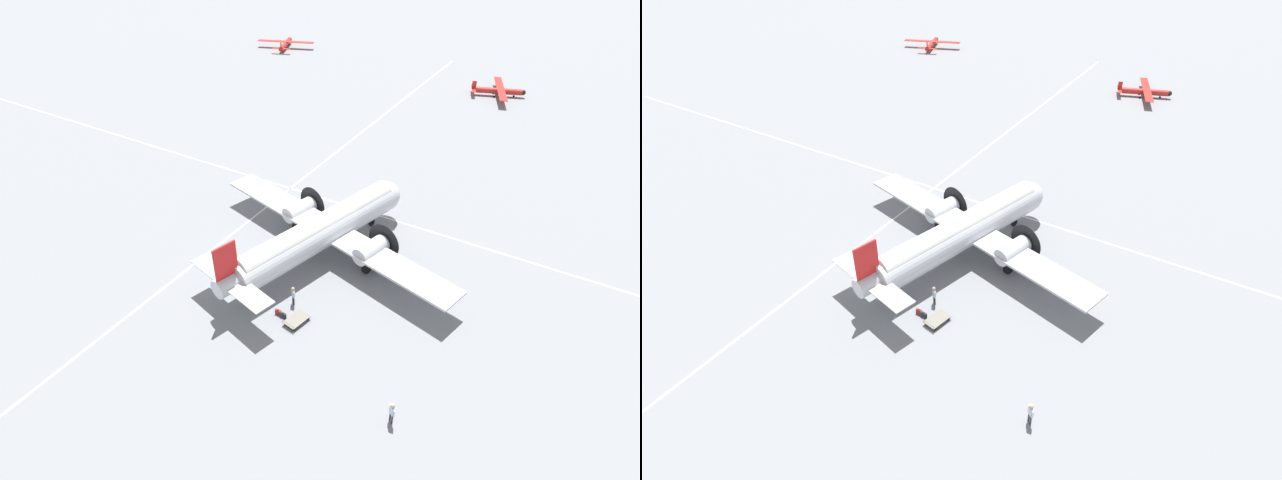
% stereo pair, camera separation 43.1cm
% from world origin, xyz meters
% --- Properties ---
extents(ground_plane, '(300.00, 300.00, 0.00)m').
position_xyz_m(ground_plane, '(0.00, 0.00, 0.00)').
color(ground_plane, slate).
extents(apron_line_eastwest, '(120.00, 0.16, 0.01)m').
position_xyz_m(apron_line_eastwest, '(0.00, -8.34, 0.00)').
color(apron_line_eastwest, silver).
rests_on(apron_line_eastwest, ground_plane).
extents(apron_line_northsouth, '(0.16, 120.00, 0.01)m').
position_xyz_m(apron_line_northsouth, '(8.54, 0.00, 0.00)').
color(apron_line_northsouth, silver).
rests_on(apron_line_northsouth, ground_plane).
extents(airliner_main, '(24.55, 20.11, 5.99)m').
position_xyz_m(airliner_main, '(-0.11, -0.42, 2.59)').
color(airliner_main, silver).
rests_on(airliner_main, ground_plane).
extents(crew_foreground, '(0.48, 0.41, 1.71)m').
position_xyz_m(crew_foreground, '(-11.75, 11.58, 1.05)').
color(crew_foreground, '#2D2D33').
rests_on(crew_foreground, ground_plane).
extents(passenger_boarding, '(0.46, 0.38, 1.64)m').
position_xyz_m(passenger_boarding, '(-1.25, 6.04, 1.00)').
color(passenger_boarding, '#2D2D33').
rests_on(passenger_boarding, ground_plane).
extents(suitcase_near_door, '(0.50, 0.14, 0.47)m').
position_xyz_m(suitcase_near_door, '(-1.38, 7.63, 0.21)').
color(suitcase_near_door, '#232328').
rests_on(suitcase_near_door, ground_plane).
extents(suitcase_upright_spare, '(0.48, 0.17, 0.48)m').
position_xyz_m(suitcase_upright_spare, '(-0.90, 7.56, 0.22)').
color(suitcase_upright_spare, maroon).
rests_on(suitcase_upright_spare, ground_plane).
extents(baggage_cart, '(1.46, 2.01, 0.56)m').
position_xyz_m(baggage_cart, '(-2.51, 7.56, 0.28)').
color(baggage_cart, '#6B665B').
rests_on(baggage_cart, ground_plane).
extents(light_aircraft_distant, '(10.36, 7.98, 2.04)m').
position_xyz_m(light_aircraft_distant, '(38.36, -51.93, 0.84)').
color(light_aircraft_distant, '#B2231E').
rests_on(light_aircraft_distant, ground_plane).
extents(light_aircraft_taxiing, '(7.85, 10.22, 2.01)m').
position_xyz_m(light_aircraft_taxiing, '(-2.94, -46.62, 0.83)').
color(light_aircraft_taxiing, '#B2231E').
rests_on(light_aircraft_taxiing, ground_plane).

